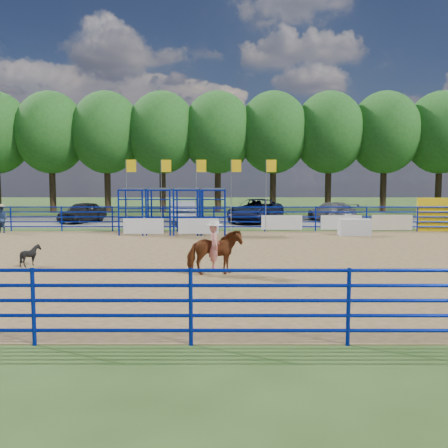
{
  "coord_description": "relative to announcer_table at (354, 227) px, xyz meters",
  "views": [
    {
      "loc": [
        0.65,
        -19.29,
        3.21
      ],
      "look_at": [
        0.61,
        1.0,
        1.3
      ],
      "focal_mm": 40.0,
      "sensor_mm": 36.0,
      "label": 1
    }
  ],
  "objects": [
    {
      "name": "ground",
      "position": [
        -7.76,
        -7.93,
        -0.47
      ],
      "size": [
        120.0,
        120.0,
        0.0
      ],
      "primitive_type": "plane",
      "color": "#416026",
      "rests_on": "ground"
    },
    {
      "name": "arena_dirt",
      "position": [
        -7.76,
        -7.93,
        -0.46
      ],
      "size": [
        30.0,
        20.0,
        0.02
      ],
      "primitive_type": "cube",
      "color": "#95784A",
      "rests_on": "ground"
    },
    {
      "name": "gravel_strip",
      "position": [
        -7.76,
        9.07,
        -0.46
      ],
      "size": [
        40.0,
        10.0,
        0.01
      ],
      "primitive_type": "cube",
      "color": "slate",
      "rests_on": "ground"
    },
    {
      "name": "announcer_table",
      "position": [
        0.0,
        0.0,
        0.0
      ],
      "size": [
        1.69,
        0.8,
        0.9
      ],
      "primitive_type": "cube",
      "rotation": [
        0.0,
        0.0,
        0.01
      ],
      "color": "silver",
      "rests_on": "arena_dirt"
    },
    {
      "name": "horse_and_rider",
      "position": [
        -7.45,
        -11.06,
        0.42
      ],
      "size": [
        1.88,
        1.1,
        2.48
      ],
      "color": "brown",
      "rests_on": "arena_dirt"
    },
    {
      "name": "calf",
      "position": [
        -14.12,
        -9.45,
        -0.06
      ],
      "size": [
        0.84,
        0.79,
        0.78
      ],
      "primitive_type": "imported",
      "rotation": [
        0.0,
        0.0,
        1.83
      ],
      "color": "black",
      "rests_on": "arena_dirt"
    },
    {
      "name": "spectator_cowboy",
      "position": [
        -19.89,
        1.06,
        0.38
      ],
      "size": [
        0.92,
        0.82,
        1.64
      ],
      "color": "navy",
      "rests_on": "arena_dirt"
    },
    {
      "name": "car_a",
      "position": [
        -17.26,
        8.18,
        0.27
      ],
      "size": [
        2.96,
        4.58,
        1.45
      ],
      "primitive_type": "imported",
      "rotation": [
        0.0,
        0.0,
        -0.32
      ],
      "color": "black",
      "rests_on": "gravel_strip"
    },
    {
      "name": "car_b",
      "position": [
        -10.05,
        7.55,
        0.31
      ],
      "size": [
        2.12,
        4.84,
        1.55
      ],
      "primitive_type": "imported",
      "rotation": [
        0.0,
        0.0,
        3.25
      ],
      "color": "gray",
      "rests_on": "gravel_strip"
    },
    {
      "name": "car_c",
      "position": [
        -4.9,
        8.27,
        0.36
      ],
      "size": [
        4.74,
        6.52,
        1.65
      ],
      "primitive_type": "imported",
      "rotation": [
        0.0,
        0.0,
        -0.38
      ],
      "color": "black",
      "rests_on": "gravel_strip"
    },
    {
      "name": "car_d",
      "position": [
        0.61,
        8.75,
        0.25
      ],
      "size": [
        3.17,
        5.23,
        1.42
      ],
      "primitive_type": "imported",
      "rotation": [
        0.0,
        0.0,
        3.4
      ],
      "color": "#5E5E60",
      "rests_on": "gravel_strip"
    },
    {
      "name": "perimeter_fence",
      "position": [
        -7.76,
        -7.93,
        0.28
      ],
      "size": [
        30.1,
        20.1,
        1.5
      ],
      "color": "#071CA4",
      "rests_on": "ground"
    },
    {
      "name": "chute_assembly",
      "position": [
        -9.66,
        0.91,
        0.79
      ],
      "size": [
        19.32,
        2.41,
        4.2
      ],
      "color": "#071CA4",
      "rests_on": "ground"
    },
    {
      "name": "treeline",
      "position": [
        -7.76,
        18.07,
        7.07
      ],
      "size": [
        56.4,
        6.4,
        11.24
      ],
      "color": "#3F2B19",
      "rests_on": "ground"
    }
  ]
}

